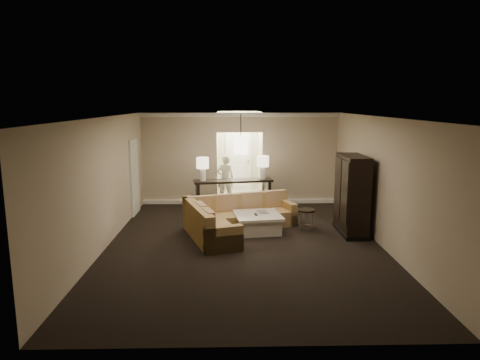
{
  "coord_description": "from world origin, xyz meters",
  "views": [
    {
      "loc": [
        -0.31,
        -9.03,
        3.11
      ],
      "look_at": [
        -0.06,
        1.2,
        1.24
      ],
      "focal_mm": 32.0,
      "sensor_mm": 36.0,
      "label": 1
    }
  ],
  "objects_px": {
    "person": "(225,176)",
    "coffee_table": "(258,222)",
    "armoire": "(352,196)",
    "sectional_sofa": "(232,219)",
    "console_table": "(233,192)",
    "drink_table": "(306,215)"
  },
  "relations": [
    {
      "from": "coffee_table",
      "to": "person",
      "type": "height_order",
      "value": "person"
    },
    {
      "from": "console_table",
      "to": "coffee_table",
      "type": "bearing_deg",
      "value": -84.73
    },
    {
      "from": "coffee_table",
      "to": "armoire",
      "type": "bearing_deg",
      "value": -4.51
    },
    {
      "from": "console_table",
      "to": "drink_table",
      "type": "relative_size",
      "value": 4.36
    },
    {
      "from": "console_table",
      "to": "drink_table",
      "type": "height_order",
      "value": "console_table"
    },
    {
      "from": "sectional_sofa",
      "to": "console_table",
      "type": "bearing_deg",
      "value": 70.56
    },
    {
      "from": "coffee_table",
      "to": "armoire",
      "type": "xyz_separation_m",
      "value": [
        2.23,
        -0.18,
        0.68
      ]
    },
    {
      "from": "coffee_table",
      "to": "console_table",
      "type": "height_order",
      "value": "console_table"
    },
    {
      "from": "sectional_sofa",
      "to": "console_table",
      "type": "distance_m",
      "value": 2.24
    },
    {
      "from": "person",
      "to": "coffee_table",
      "type": "bearing_deg",
      "value": 95.81
    },
    {
      "from": "armoire",
      "to": "person",
      "type": "xyz_separation_m",
      "value": [
        -3.04,
        3.48,
        -0.09
      ]
    },
    {
      "from": "armoire",
      "to": "sectional_sofa",
      "type": "bearing_deg",
      "value": 177.07
    },
    {
      "from": "sectional_sofa",
      "to": "drink_table",
      "type": "xyz_separation_m",
      "value": [
        1.81,
        0.06,
        0.05
      ]
    },
    {
      "from": "armoire",
      "to": "coffee_table",
      "type": "bearing_deg",
      "value": 175.49
    },
    {
      "from": "console_table",
      "to": "drink_table",
      "type": "bearing_deg",
      "value": -60.12
    },
    {
      "from": "console_table",
      "to": "armoire",
      "type": "relative_size",
      "value": 1.24
    },
    {
      "from": "sectional_sofa",
      "to": "person",
      "type": "bearing_deg",
      "value": 75.04
    },
    {
      "from": "coffee_table",
      "to": "person",
      "type": "distance_m",
      "value": 3.45
    },
    {
      "from": "console_table",
      "to": "drink_table",
      "type": "distance_m",
      "value": 2.8
    },
    {
      "from": "person",
      "to": "console_table",
      "type": "bearing_deg",
      "value": 94.24
    },
    {
      "from": "console_table",
      "to": "armoire",
      "type": "distance_m",
      "value": 3.69
    },
    {
      "from": "coffee_table",
      "to": "console_table",
      "type": "bearing_deg",
      "value": 104.65
    }
  ]
}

